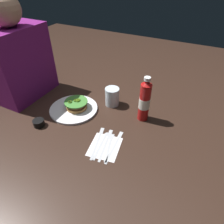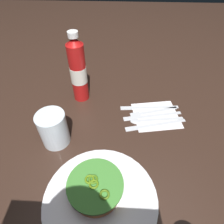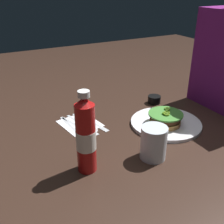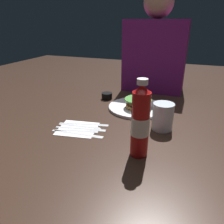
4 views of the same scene
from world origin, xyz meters
The scene contains 12 objects.
ground_plane centered at (0.00, 0.00, 0.00)m, with size 3.00×3.00×0.00m, color #312018.
dinner_plate centered at (0.02, 0.15, 0.01)m, with size 0.28×0.28×0.01m, color white.
burger_sandwich centered at (0.03, 0.14, 0.04)m, with size 0.13×0.13×0.05m.
ketchup_bottle centered at (0.13, -0.23, 0.12)m, with size 0.06×0.06×0.25m.
water_glass centered at (0.17, -0.02, 0.05)m, with size 0.08×0.08×0.11m, color silver.
condiment_cup centered at (-0.17, 0.24, 0.02)m, with size 0.06×0.06×0.03m, color black.
napkin centered at (-0.15, -0.14, 0.00)m, with size 0.15×0.14×0.00m, color white.
butter_knife centered at (-0.11, -0.18, 0.00)m, with size 0.21×0.03×0.00m.
fork_utensil centered at (-0.13, -0.16, 0.00)m, with size 0.17×0.07×0.00m.
table_knife centered at (-0.12, -0.14, 0.00)m, with size 0.21×0.06×0.00m.
spoon_utensil centered at (-0.12, -0.12, 0.00)m, with size 0.18×0.04×0.00m.
steak_knife centered at (-0.13, -0.10, 0.00)m, with size 0.21×0.07×0.00m.
Camera 3 is at (0.74, -0.47, 0.51)m, focal length 42.84 mm.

